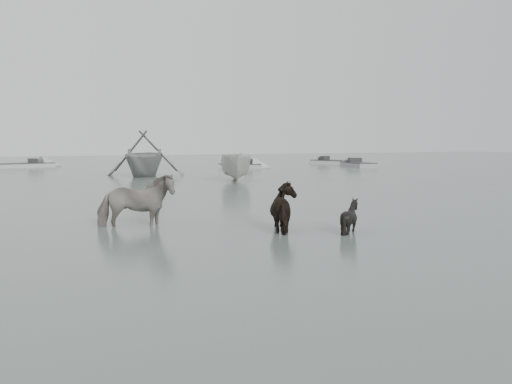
# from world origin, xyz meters

# --- Properties ---
(ground) EXTENTS (140.00, 140.00, 0.00)m
(ground) POSITION_xyz_m (0.00, 0.00, 0.00)
(ground) COLOR #4B5954
(ground) RESTS_ON ground
(pony_pinto) EXTENTS (2.26, 1.33, 1.79)m
(pony_pinto) POSITION_xyz_m (-3.27, 2.38, 0.90)
(pony_pinto) COLOR black
(pony_pinto) RESTS_ON ground
(pony_dark) EXTENTS (1.56, 1.75, 1.58)m
(pony_dark) POSITION_xyz_m (0.47, 0.44, 0.79)
(pony_dark) COLOR black
(pony_dark) RESTS_ON ground
(pony_black) EXTENTS (1.05, 0.94, 1.10)m
(pony_black) POSITION_xyz_m (1.77, -0.53, 0.55)
(pony_black) COLOR black
(pony_black) RESTS_ON ground
(rowboat_trail) EXTENTS (6.55, 7.07, 3.07)m
(rowboat_trail) POSITION_xyz_m (0.60, 23.49, 1.53)
(rowboat_trail) COLOR gray
(rowboat_trail) RESTS_ON ground
(boat_small) EXTENTS (2.87, 4.86, 1.76)m
(boat_small) POSITION_xyz_m (4.76, 17.49, 0.88)
(boat_small) COLOR #B5B5B0
(boat_small) RESTS_ON ground
(skiff_port) EXTENTS (2.18, 5.83, 0.75)m
(skiff_port) POSITION_xyz_m (19.64, 28.99, 0.38)
(skiff_port) COLOR gray
(skiff_port) RESTS_ON ground
(skiff_mid) EXTENTS (4.95, 3.88, 0.75)m
(skiff_mid) POSITION_xyz_m (9.59, 30.39, 0.38)
(skiff_mid) COLOR #A1A3A1
(skiff_mid) RESTS_ON ground
(skiff_star) EXTENTS (3.83, 4.84, 0.75)m
(skiff_star) POSITION_xyz_m (19.97, 34.71, 0.38)
(skiff_star) COLOR #B6B6B1
(skiff_star) RESTS_ON ground
(skiff_far) EXTENTS (6.87, 3.73, 0.75)m
(skiff_far) POSITION_xyz_m (-7.05, 37.65, 0.38)
(skiff_far) COLOR #A5A8A6
(skiff_far) RESTS_ON ground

